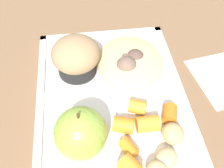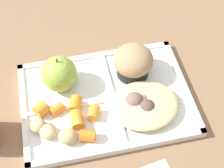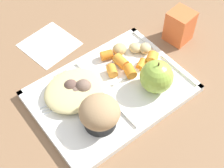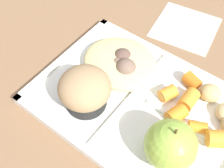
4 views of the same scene
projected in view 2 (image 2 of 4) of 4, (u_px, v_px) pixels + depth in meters
ground at (106, 101)px, 0.76m from camera, size 6.00×6.00×0.00m
lunch_tray at (106, 99)px, 0.75m from camera, size 0.35×0.25×0.02m
green_apple at (59, 74)px, 0.74m from camera, size 0.08×0.08×0.08m
bran_muffin at (133, 62)px, 0.76m from camera, size 0.09×0.09×0.07m
carrot_slice_center at (41, 109)px, 0.72m from camera, size 0.04×0.04×0.03m
carrot_slice_edge at (94, 113)px, 0.71m from camera, size 0.03×0.03×0.02m
carrot_slice_near_corner at (75, 104)px, 0.73m from camera, size 0.03×0.04×0.02m
carrot_slice_small at (57, 109)px, 0.72m from camera, size 0.03×0.03×0.02m
carrot_slice_tilted at (77, 120)px, 0.70m from camera, size 0.03×0.04×0.03m
carrot_slice_large at (88, 136)px, 0.68m from camera, size 0.03×0.03×0.02m
potato_chunk_browned at (38, 125)px, 0.69m from camera, size 0.04×0.04×0.03m
potato_chunk_golden at (68, 136)px, 0.68m from camera, size 0.04×0.03×0.03m
potato_chunk_wedge at (48, 132)px, 0.69m from camera, size 0.05×0.05×0.02m
egg_noodle_pile at (144, 105)px, 0.72m from camera, size 0.14×0.12×0.03m
meatball_back at (147, 108)px, 0.71m from camera, size 0.04×0.04×0.04m
meatball_center at (144, 102)px, 0.73m from camera, size 0.03×0.03×0.03m
meatball_side at (137, 99)px, 0.73m from camera, size 0.03×0.03×0.03m
meatball_front at (134, 101)px, 0.72m from camera, size 0.04×0.04×0.04m
plastic_fork at (152, 102)px, 0.74m from camera, size 0.16×0.05×0.00m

